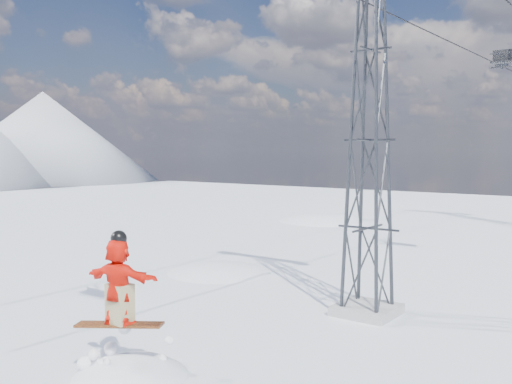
% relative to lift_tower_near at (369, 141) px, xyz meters
% --- Properties ---
extents(lift_tower_near, '(5.20, 1.80, 11.43)m').
position_rel_lift_tower_near_xyz_m(lift_tower_near, '(0.00, 0.00, 0.00)').
color(lift_tower_near, '#999999').
rests_on(lift_tower_near, ground).
extents(haul_cables, '(4.46, 51.00, 0.06)m').
position_rel_lift_tower_near_xyz_m(haul_cables, '(0.00, 11.50, 5.38)').
color(haul_cables, black).
rests_on(haul_cables, ground).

